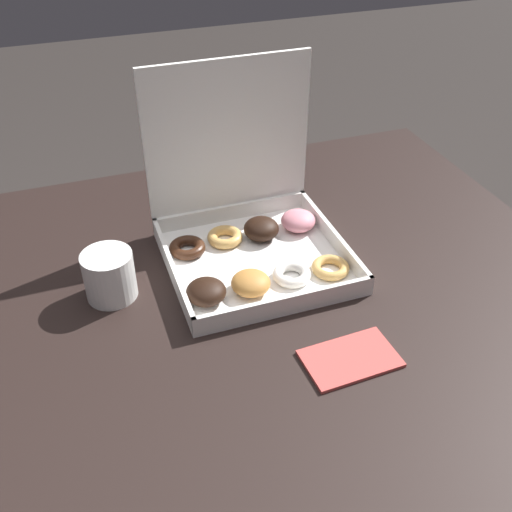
{
  "coord_description": "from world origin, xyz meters",
  "views": [
    {
      "loc": [
        -0.24,
        -0.72,
        1.37
      ],
      "look_at": [
        0.05,
        0.09,
        0.73
      ],
      "focal_mm": 42.0,
      "sensor_mm": 36.0,
      "label": 1
    }
  ],
  "objects": [
    {
      "name": "coffee_mug",
      "position": [
        -0.21,
        0.09,
        0.75
      ],
      "size": [
        0.08,
        0.08,
        0.08
      ],
      "color": "white",
      "rests_on": "dining_table"
    },
    {
      "name": "donut_box",
      "position": [
        0.05,
        0.14,
        0.77
      ],
      "size": [
        0.31,
        0.31,
        0.32
      ],
      "color": "white",
      "rests_on": "dining_table"
    },
    {
      "name": "paper_napkin",
      "position": [
        0.1,
        -0.18,
        0.71
      ],
      "size": [
        0.14,
        0.09,
        0.01
      ],
      "color": "#CC4C47",
      "rests_on": "dining_table"
    },
    {
      "name": "dining_table",
      "position": [
        0.0,
        0.0,
        0.63
      ],
      "size": [
        1.21,
        1.01,
        0.71
      ],
      "color": "black",
      "rests_on": "ground_plane"
    }
  ]
}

